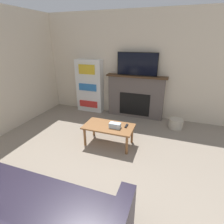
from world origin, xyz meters
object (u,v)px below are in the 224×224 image
object	(u,v)px
tv	(137,64)
bookshelf	(90,86)
coffee_table	(109,128)
fireplace	(136,96)
couch	(19,224)
storage_basket	(176,124)

from	to	relation	value
tv	bookshelf	size ratio (longest dim) A/B	0.69
tv	coffee_table	distance (m)	1.91
fireplace	tv	size ratio (longest dim) A/B	1.53
fireplace	bookshelf	bearing A→B (deg)	-179.08
couch	coffee_table	world-z (taller)	couch
couch	bookshelf	world-z (taller)	bookshelf
fireplace	coffee_table	xyz separation A→B (m)	(-0.19, -1.59, -0.22)
fireplace	couch	bearing A→B (deg)	-95.92
fireplace	storage_basket	world-z (taller)	fireplace
fireplace	tv	xyz separation A→B (m)	(0.00, -0.02, 0.86)
storage_basket	couch	bearing A→B (deg)	-114.30
fireplace	tv	world-z (taller)	tv
couch	storage_basket	size ratio (longest dim) A/B	6.52
tv	storage_basket	distance (m)	1.77
bookshelf	fireplace	bearing A→B (deg)	0.92
fireplace	bookshelf	size ratio (longest dim) A/B	1.06
couch	bookshelf	size ratio (longest dim) A/B	1.42
fireplace	tv	distance (m)	0.86
tv	bookshelf	bearing A→B (deg)	-179.92
couch	coffee_table	size ratio (longest dim) A/B	2.15
bookshelf	storage_basket	size ratio (longest dim) A/B	4.58
bookshelf	tv	bearing A→B (deg)	0.08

